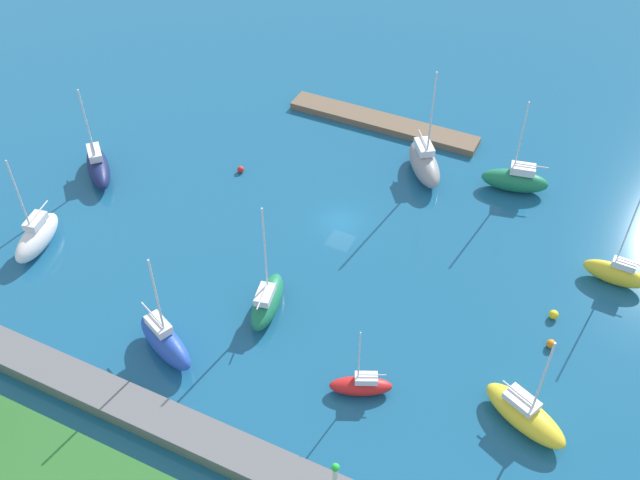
# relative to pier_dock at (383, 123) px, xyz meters

# --- Properties ---
(water) EXTENTS (160.00, 160.00, 0.00)m
(water) POSITION_rel_pier_dock_xyz_m (-2.57, 17.12, -0.39)
(water) COLOR #19567F
(water) RESTS_ON ground
(pier_dock) EXTENTS (22.07, 3.01, 0.78)m
(pier_dock) POSITION_rel_pier_dock_xyz_m (0.00, 0.00, 0.00)
(pier_dock) COLOR brown
(pier_dock) RESTS_ON ground
(breakwater) EXTENTS (63.63, 2.99, 1.32)m
(breakwater) POSITION_rel_pier_dock_xyz_m (-2.57, 43.54, 0.27)
(breakwater) COLOR slate
(breakwater) RESTS_ON ground
(harbor_beacon) EXTENTS (0.56, 0.56, 3.73)m
(harbor_beacon) POSITION_rel_pier_dock_xyz_m (-14.11, 43.54, 3.08)
(harbor_beacon) COLOR silver
(harbor_beacon) RESTS_ON breakwater
(sailboat_green_lone_north) EXTENTS (6.98, 3.58, 10.32)m
(sailboat_green_lone_north) POSITION_rel_pier_dock_xyz_m (-16.37, 4.95, 0.89)
(sailboat_green_lone_north) COLOR #19724C
(sailboat_green_lone_north) RESTS_ON water
(sailboat_yellow_off_beacon) EXTENTS (7.39, 5.11, 9.68)m
(sailboat_yellow_off_beacon) POSITION_rel_pier_dock_xyz_m (-24.01, 31.73, 0.70)
(sailboat_yellow_off_beacon) COLOR yellow
(sailboat_yellow_off_beacon) RESTS_ON water
(sailboat_gray_inner_mooring) EXTENTS (6.35, 7.47, 12.29)m
(sailboat_gray_inner_mooring) POSITION_rel_pier_dock_xyz_m (-7.22, 6.60, 1.11)
(sailboat_gray_inner_mooring) COLOR gray
(sailboat_gray_inner_mooring) RESTS_ON water
(sailboat_navy_west_end) EXTENTS (6.81, 6.69, 10.52)m
(sailboat_navy_west_end) POSITION_rel_pier_dock_xyz_m (23.08, 21.39, 0.84)
(sailboat_navy_west_end) COLOR #141E4C
(sailboat_navy_west_end) RESTS_ON water
(sailboat_white_lone_south) EXTENTS (3.38, 6.79, 10.34)m
(sailboat_white_lone_south) POSITION_rel_pier_dock_xyz_m (21.22, 32.54, 0.99)
(sailboat_white_lone_south) COLOR white
(sailboat_white_lone_south) RESTS_ON water
(sailboat_blue_by_breakwater) EXTENTS (6.92, 4.56, 10.77)m
(sailboat_blue_by_breakwater) POSITION_rel_pier_dock_xyz_m (3.49, 37.69, 1.04)
(sailboat_blue_by_breakwater) COLOR #2347B2
(sailboat_blue_by_breakwater) RESTS_ON water
(sailboat_red_mid_basin) EXTENTS (5.06, 3.48, 7.05)m
(sailboat_red_mid_basin) POSITION_rel_pier_dock_xyz_m (-12.11, 34.38, 0.40)
(sailboat_red_mid_basin) COLOR red
(sailboat_red_mid_basin) RESTS_ON water
(sailboat_green_along_channel) EXTENTS (3.45, 6.73, 11.15)m
(sailboat_green_along_channel) POSITION_rel_pier_dock_xyz_m (-1.65, 30.17, 0.79)
(sailboat_green_along_channel) COLOR #19724C
(sailboat_green_along_channel) RESTS_ON water
(sailboat_yellow_far_south) EXTENTS (5.60, 1.85, 9.79)m
(sailboat_yellow_far_south) POSITION_rel_pier_dock_xyz_m (-27.64, 14.01, 0.76)
(sailboat_yellow_far_south) COLOR yellow
(sailboat_yellow_far_south) RESTS_ON water
(mooring_buoy_orange) EXTENTS (0.75, 0.75, 0.75)m
(mooring_buoy_orange) POSITION_rel_pier_dock_xyz_m (-24.31, 23.70, -0.02)
(mooring_buoy_orange) COLOR orange
(mooring_buoy_orange) RESTS_ON water
(mooring_buoy_yellow) EXTENTS (0.81, 0.81, 0.81)m
(mooring_buoy_yellow) POSITION_rel_pier_dock_xyz_m (-23.81, 20.49, 0.02)
(mooring_buoy_yellow) COLOR yellow
(mooring_buoy_yellow) RESTS_ON water
(mooring_buoy_red) EXTENTS (0.69, 0.69, 0.69)m
(mooring_buoy_red) POSITION_rel_pier_dock_xyz_m (10.17, 14.49, -0.04)
(mooring_buoy_red) COLOR red
(mooring_buoy_red) RESTS_ON water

